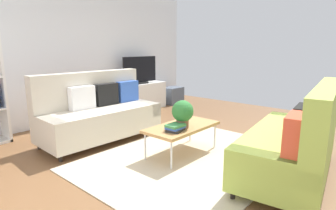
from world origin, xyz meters
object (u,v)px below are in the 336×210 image
bottle_1 (132,81)px  storage_trunk (173,95)px  table_book_0 (175,130)px  couch_beige (99,113)px  bottle_0 (128,81)px  bottle_2 (135,80)px  tv (140,71)px  tv_console (140,97)px  couch_green (296,141)px  coffee_table (182,127)px  vase_0 (119,82)px  potted_plant (183,113)px

bottle_1 → storage_trunk: bearing=-2.5°
table_book_0 → bottle_1: 3.02m
couch_beige → storage_trunk: bearing=-159.8°
bottle_0 → bottle_2: (0.22, 0.00, -0.00)m
couch_beige → tv: 2.29m
couch_beige → tv_console: 2.25m
tv_console → tv: size_ratio=1.40×
couch_green → tv_console: 4.16m
table_book_0 → couch_beige: bearing=94.9°
couch_green → storage_trunk: 4.53m
coffee_table → vase_0: vase_0 is taller
couch_green → storage_trunk: (2.37, 3.85, -0.23)m
storage_trunk → bottle_2: (-1.28, 0.06, 0.52)m
tv_console → bottle_1: size_ratio=7.79×
tv → potted_plant: (-1.65, -2.58, -0.32)m
couch_beige → bottle_1: couch_beige is taller
bottle_0 → tv_console: bearing=5.8°
storage_trunk → bottle_0: (-1.50, 0.06, 0.52)m
bottle_2 → coffee_table: bearing=-119.2°
vase_0 → bottle_0: bearing=-26.0°
tv_console → tv: 0.63m
couch_beige → bottle_2: couch_beige is taller
bottle_0 → potted_plant: bearing=-116.0°
couch_green → bottle_2: size_ratio=9.90×
tv → vase_0: tv is taller
coffee_table → table_book_0: table_book_0 is taller
tv_console → bottle_2: bearing=-167.2°
bottle_1 → bottle_2: size_ratio=0.89×
tv → bottle_1: (-0.29, -0.02, -0.22)m
couch_beige → storage_trunk: couch_beige is taller
tv_console → bottle_1: bearing=-172.0°
tv_console → storage_trunk: (1.10, -0.10, -0.10)m
tv_console → vase_0: bearing=175.1°
couch_beige → coffee_table: bearing=107.1°
couch_green → coffee_table: couch_green is taller
couch_beige → coffee_table: size_ratio=1.75×
storage_trunk → vase_0: (-1.68, 0.15, 0.51)m
coffee_table → tv_console: bearing=58.3°
potted_plant → bottle_0: bottle_0 is taller
couch_beige → potted_plant: 1.53m
couch_beige → tv_console: bearing=-148.4°
coffee_table → storage_trunk: bearing=42.4°
couch_green → potted_plant: size_ratio=5.25×
tv → bottle_2: 0.28m
table_book_0 → bottle_0: 2.96m
vase_0 → bottle_0: 0.21m
storage_trunk → potted_plant: bearing=-137.7°
coffee_table → bottle_2: (1.39, 2.49, 0.35)m
storage_trunk → bottle_0: size_ratio=2.56×
couch_beige → couch_green: 2.93m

